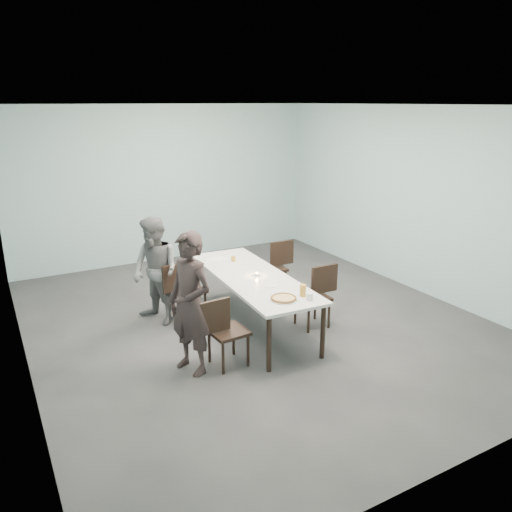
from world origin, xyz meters
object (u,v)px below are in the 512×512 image
table (252,279)px  tealight (257,274)px  chair_near_left (222,328)px  chair_far_right (276,264)px  diner_far (155,271)px  diner_near (190,304)px  side_plate (270,285)px  chair_far_left (184,287)px  water_tumbler (310,297)px  chair_near_right (317,292)px  pizza (284,298)px  beer_glass (303,290)px  amber_tumbler (233,259)px

table → tealight: size_ratio=47.27×
chair_near_left → chair_far_right: size_ratio=1.00×
chair_near_left → table: bearing=40.0°
chair_near_left → diner_far: bearing=95.9°
chair_near_left → diner_near: (-0.35, 0.09, 0.34)m
side_plate → tealight: 0.42m
chair_far_left → water_tumbler: chair_far_left is taller
chair_near_right → diner_near: bearing=10.1°
chair_far_right → table: bearing=47.5°
diner_near → tealight: diner_near is taller
chair_far_left → diner_near: diner_near is taller
diner_far → tealight: diner_far is taller
chair_near_left → water_tumbler: bearing=-19.5°
chair_far_right → tealight: 1.36m
chair_far_right → pizza: (-1.05, -1.89, 0.27)m
table → water_tumbler: size_ratio=29.41×
chair_far_left → chair_near_right: bearing=-42.1°
chair_near_right → tealight: (-0.76, 0.38, 0.27)m
chair_far_right → side_plate: chair_far_right is taller
diner_far → tealight: (1.17, -0.82, 0.00)m
pizza → water_tumbler: 0.31m
chair_far_left → beer_glass: 1.91m
pizza → side_plate: bearing=77.5°
chair_far_left → chair_far_right: bearing=1.7°
chair_near_right → amber_tumbler: (-0.75, 1.12, 0.29)m
beer_glass → water_tumbler: (-0.00, -0.15, -0.03)m
chair_near_right → water_tumbler: chair_near_right is taller
side_plate → beer_glass: (0.16, -0.50, 0.07)m
side_plate → diner_near: bearing=-167.9°
chair_near_right → side_plate: 0.83m
chair_near_right → beer_glass: size_ratio=5.80×
chair_near_right → diner_far: bearing=-30.2°
chair_far_left → diner_near: 1.50m
chair_near_right → tealight: chair_near_right is taller
tealight → chair_far_right: bearing=47.3°
water_tumbler → diner_far: bearing=124.7°
chair_far_left → chair_near_right: (1.57, -1.09, 0.00)m
chair_near_right → diner_far: 2.29m
chair_near_left → chair_far_left: 1.49m
pizza → water_tumbler: water_tumbler is taller
chair_far_right → water_tumbler: bearing=72.2°
tealight → water_tumbler: bearing=-83.1°
diner_near → chair_near_right: bearing=77.6°
chair_near_right → tealight: size_ratio=15.54×
chair_near_left → chair_near_right: same height
chair_far_right → tealight: (-0.91, -0.98, 0.27)m
chair_near_left → pizza: size_ratio=2.56×
diner_far → chair_near_left: bearing=-10.1°
chair_near_left → side_plate: size_ratio=4.83×
diner_near → chair_near_left: bearing=54.0°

